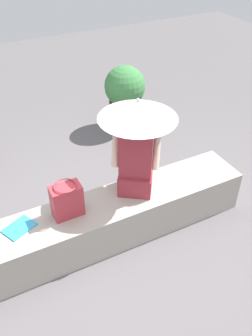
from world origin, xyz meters
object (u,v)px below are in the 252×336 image
(parasol, at_px, (138,110))
(planter_near, at_px, (125,95))
(handbag_black, at_px, (67,200))
(person_seated, at_px, (136,160))
(magazine, at_px, (19,228))

(parasol, distance_m, planter_near, 2.25)
(planter_near, bearing_deg, parasol, 66.19)
(handbag_black, distance_m, planter_near, 2.57)
(person_seated, relative_size, parasol, 0.88)
(person_seated, xyz_separation_m, magazine, (1.22, -0.01, -0.38))
(parasol, relative_size, magazine, 3.66)
(person_seated, xyz_separation_m, planter_near, (-0.88, -1.96, -0.33))
(person_seated, height_order, parasol, parasol)
(person_seated, bearing_deg, magazine, -0.65)
(parasol, height_order, magazine, parasol)
(handbag_black, relative_size, magazine, 1.29)
(magazine, bearing_deg, planter_near, -162.41)
(handbag_black, height_order, magazine, handbag_black)
(parasol, distance_m, handbag_black, 1.08)
(planter_near, bearing_deg, handbag_black, 50.49)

